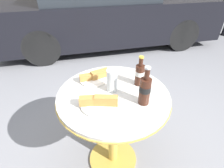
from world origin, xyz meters
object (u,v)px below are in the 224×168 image
object	(u,v)px
parked_car	(106,10)
lunch_plate_far	(99,103)
cola_bottle_right	(140,74)
cola_bottle_left	(145,90)
lunch_plate_near	(95,77)
drinking_glass	(113,81)
bistro_table	(113,113)

from	to	relation	value
parked_car	lunch_plate_far	bearing A→B (deg)	-102.68
cola_bottle_right	parked_car	world-z (taller)	parked_car
cola_bottle_right	parked_car	bearing A→B (deg)	82.97
cola_bottle_left	parked_car	xyz separation A→B (m)	(0.38, 2.92, -0.18)
cola_bottle_right	lunch_plate_near	world-z (taller)	cola_bottle_right
cola_bottle_left	lunch_plate_far	size ratio (longest dim) A/B	1.09
cola_bottle_left	drinking_glass	distance (m)	0.23
cola_bottle_left	lunch_plate_near	distance (m)	0.41
cola_bottle_left	lunch_plate_near	bearing A→B (deg)	127.50
bistro_table	parked_car	bearing A→B (deg)	79.13
bistro_table	cola_bottle_left	xyz separation A→B (m)	(0.16, -0.13, 0.27)
cola_bottle_left	cola_bottle_right	bearing A→B (deg)	77.17
drinking_glass	lunch_plate_near	size ratio (longest dim) A/B	0.69
cola_bottle_left	drinking_glass	world-z (taller)	cola_bottle_left
bistro_table	cola_bottle_left	bearing A→B (deg)	-40.34
drinking_glass	parked_car	xyz separation A→B (m)	(0.53, 2.75, -0.15)
lunch_plate_far	parked_car	distance (m)	2.96
bistro_table	cola_bottle_right	world-z (taller)	cola_bottle_right
cola_bottle_right	drinking_glass	size ratio (longest dim) A/B	1.39
drinking_glass	parked_car	world-z (taller)	parked_car
lunch_plate_near	parked_car	world-z (taller)	parked_car
lunch_plate_near	cola_bottle_left	bearing A→B (deg)	-52.50
bistro_table	cola_bottle_right	bearing A→B (deg)	17.44
lunch_plate_far	drinking_glass	bearing A→B (deg)	48.45
lunch_plate_far	cola_bottle_right	bearing A→B (deg)	26.74
cola_bottle_left	lunch_plate_far	xyz separation A→B (m)	(-0.27, 0.04, -0.07)
drinking_glass	bistro_table	bearing A→B (deg)	-97.33
bistro_table	lunch_plate_near	distance (m)	0.29
cola_bottle_right	drinking_glass	distance (m)	0.20
cola_bottle_left	lunch_plate_near	world-z (taller)	cola_bottle_left
bistro_table	cola_bottle_left	size ratio (longest dim) A/B	3.01
bistro_table	lunch_plate_near	world-z (taller)	lunch_plate_near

